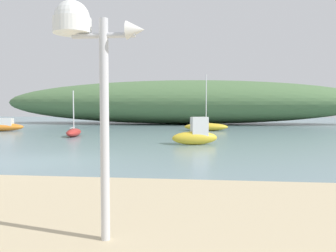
% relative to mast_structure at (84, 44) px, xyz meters
% --- Properties ---
extents(ground_plane, '(120.00, 120.00, 0.00)m').
position_rel_mast_structure_xyz_m(ground_plane, '(-4.34, 7.41, -2.80)').
color(ground_plane, gray).
extents(distant_hill, '(44.95, 10.46, 5.33)m').
position_rel_mast_structure_xyz_m(distant_hill, '(-1.37, 36.94, -0.13)').
color(distant_hill, '#517547').
rests_on(distant_hill, ground).
extents(mast_structure, '(1.21, 0.50, 3.17)m').
position_rel_mast_structure_xyz_m(mast_structure, '(0.00, 0.00, 0.00)').
color(mast_structure, silver).
rests_on(mast_structure, beach_sand).
extents(sailboat_off_point, '(3.74, 1.23, 4.84)m').
position_rel_mast_structure_xyz_m(sailboat_off_point, '(1.60, 24.65, -2.44)').
color(sailboat_off_point, gold).
rests_on(sailboat_off_point, ground).
extents(motorboat_by_sandbar, '(2.59, 1.42, 1.48)m').
position_rel_mast_structure_xyz_m(motorboat_by_sandbar, '(1.07, 13.60, -2.26)').
color(motorboat_by_sandbar, gold).
rests_on(motorboat_by_sandbar, ground).
extents(motorboat_near_shore, '(4.03, 2.19, 1.10)m').
position_rel_mast_structure_xyz_m(motorboat_near_shore, '(-15.66, 22.11, -2.36)').
color(motorboat_near_shore, orange).
rests_on(motorboat_near_shore, ground).
extents(sailboat_far_left, '(1.25, 2.86, 3.15)m').
position_rel_mast_structure_xyz_m(sailboat_far_left, '(-7.47, 17.86, -2.51)').
color(sailboat_far_left, '#B72D28').
rests_on(sailboat_far_left, ground).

